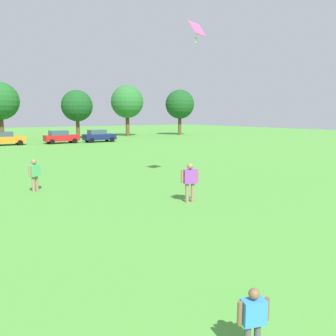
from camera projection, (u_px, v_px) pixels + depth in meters
name	position (u px, v px, depth m)	size (l,w,h in m)	color
child_kite_flyer	(253.00, 317.00, 5.21)	(0.51, 0.31, 1.12)	#4C4C51
adult_bystander	(190.00, 179.00, 14.56)	(0.76, 0.48, 1.68)	#8C7259
bystander_midfield	(34.00, 173.00, 16.51)	(0.62, 0.55, 1.59)	#8C7259
kite	(197.00, 30.00, 17.22)	(1.13, 0.79, 1.07)	#F24C8C
parked_car_orange_2	(5.00, 138.00, 41.97)	(4.30, 2.02, 1.68)	orange
parked_car_red_3	(61.00, 137.00, 45.02)	(4.30, 2.02, 1.68)	red
parked_car_navy_4	(99.00, 136.00, 47.33)	(4.30, 2.02, 1.68)	#141E4C
tree_center_left	(0.00, 101.00, 48.97)	(5.35, 5.35, 8.34)	brown
tree_center_right	(77.00, 106.00, 53.29)	(4.81, 4.81, 7.49)	brown
tree_right	(127.00, 102.00, 59.96)	(5.64, 5.64, 8.78)	brown
tree_far_right	(180.00, 104.00, 63.92)	(5.34, 5.34, 8.32)	brown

